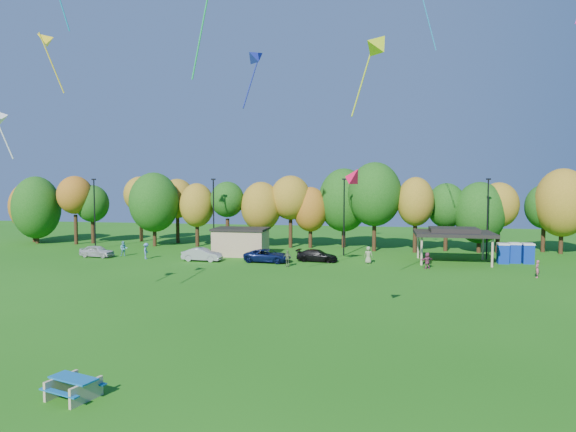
% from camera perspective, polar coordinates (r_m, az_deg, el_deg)
% --- Properties ---
extents(ground, '(160.00, 160.00, 0.00)m').
position_cam_1_polar(ground, '(22.94, -6.85, -18.63)').
color(ground, '#19600F').
rests_on(ground, ground).
extents(tree_line, '(93.57, 10.55, 11.15)m').
position_cam_1_polar(tree_line, '(66.21, 3.98, 1.41)').
color(tree_line, black).
rests_on(tree_line, ground).
extents(lamp_posts, '(64.50, 0.25, 9.09)m').
position_cam_1_polar(lamp_posts, '(60.51, 6.24, 0.20)').
color(lamp_posts, black).
rests_on(lamp_posts, ground).
extents(utility_building, '(6.30, 4.30, 3.25)m').
position_cam_1_polar(utility_building, '(60.89, -5.27, -2.85)').
color(utility_building, tan).
rests_on(utility_building, ground).
extents(pavilion, '(8.20, 6.20, 3.77)m').
position_cam_1_polar(pavilion, '(58.00, 17.92, -1.78)').
color(pavilion, tan).
rests_on(pavilion, ground).
extents(porta_potties, '(3.75, 1.74, 2.18)m').
position_cam_1_polar(porta_potties, '(59.98, 23.92, -3.79)').
color(porta_potties, '#0C2D9D').
rests_on(porta_potties, ground).
extents(picnic_table, '(2.40, 2.16, 0.87)m').
position_cam_1_polar(picnic_table, '(23.49, -22.72, -17.04)').
color(picnic_table, tan).
rests_on(picnic_table, ground).
extents(car_a, '(4.19, 2.05, 1.37)m').
position_cam_1_polar(car_a, '(63.36, -20.46, -3.68)').
color(car_a, silver).
rests_on(car_a, ground).
extents(car_b, '(4.41, 1.66, 1.44)m').
position_cam_1_polar(car_b, '(57.25, -9.53, -4.24)').
color(car_b, '#A2A3A8').
rests_on(car_b, ground).
extents(car_c, '(5.24, 2.76, 1.41)m').
position_cam_1_polar(car_c, '(55.70, -2.30, -4.44)').
color(car_c, '#0B1744').
rests_on(car_c, ground).
extents(car_d, '(4.68, 2.31, 1.31)m').
position_cam_1_polar(car_d, '(56.25, 3.25, -4.41)').
color(car_d, black).
rests_on(car_d, ground).
extents(far_person_0, '(0.96, 1.31, 1.81)m').
position_cam_1_polar(far_person_0, '(60.12, -15.48, -3.76)').
color(far_person_0, '#4C75A7').
rests_on(far_person_0, ground).
extents(far_person_1, '(0.97, 0.72, 1.83)m').
position_cam_1_polar(far_person_1, '(55.44, 8.92, -4.30)').
color(far_person_1, gray).
rests_on(far_person_1, ground).
extents(far_person_2, '(1.04, 0.93, 1.76)m').
position_cam_1_polar(far_person_2, '(63.05, -17.80, -3.48)').
color(far_person_2, '#56A3BE').
rests_on(far_person_2, ground).
extents(far_person_3, '(1.08, 0.68, 1.71)m').
position_cam_1_polar(far_person_3, '(52.76, -0.07, -4.74)').
color(far_person_3, '#5A7145').
rests_on(far_person_3, ground).
extents(far_person_4, '(1.54, 1.25, 1.65)m').
position_cam_1_polar(far_person_4, '(53.44, 15.21, -4.80)').
color(far_person_4, '#923C5F').
rests_on(far_person_4, ground).
extents(far_person_5, '(0.43, 0.62, 1.60)m').
position_cam_1_polar(far_person_5, '(52.01, 25.95, -5.32)').
color(far_person_5, '#BD5970').
rests_on(far_person_5, ground).
extents(kite_0, '(3.09, 2.26, 5.45)m').
position_cam_1_polar(kite_0, '(49.25, -25.56, 17.33)').
color(kite_0, yellow).
extents(kite_6, '(2.25, 2.46, 4.48)m').
position_cam_1_polar(kite_6, '(39.25, -3.41, 17.23)').
color(kite_6, navy).
extents(kite_12, '(1.54, 1.45, 1.22)m').
position_cam_1_polar(kite_12, '(27.85, 7.39, 4.51)').
color(kite_12, '#F30D41').
extents(kite_15, '(3.09, 2.89, 5.63)m').
position_cam_1_polar(kite_15, '(35.20, 10.09, 18.37)').
color(kite_15, '#B0CF15').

